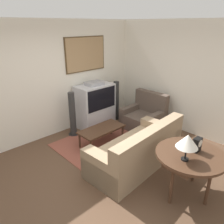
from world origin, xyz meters
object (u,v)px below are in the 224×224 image
at_px(table_lamp, 187,141).
at_px(mantel_clock, 197,145).
at_px(couch, 138,151).
at_px(speaker_tower_right, 116,101).
at_px(console_table, 190,157).
at_px(speaker_tower_left, 72,115).
at_px(armchair, 144,117).
at_px(tv, 95,105).
at_px(coffee_table, 102,130).

height_order(table_lamp, mantel_clock, table_lamp).
height_order(couch, mantel_clock, mantel_clock).
height_order(couch, speaker_tower_right, speaker_tower_right).
bearing_deg(console_table, speaker_tower_right, 65.84).
height_order(console_table, speaker_tower_left, speaker_tower_left).
height_order(table_lamp, speaker_tower_left, table_lamp).
distance_m(armchair, console_table, 2.48).
bearing_deg(console_table, couch, 89.51).
relative_size(tv, speaker_tower_left, 1.11).
relative_size(tv, table_lamp, 2.96).
bearing_deg(tv, console_table, -101.02).
height_order(console_table, speaker_tower_right, speaker_tower_right).
distance_m(tv, mantel_clock, 3.08).
xyz_separation_m(couch, coffee_table, (0.04, 1.09, 0.04)).
distance_m(armchair, mantel_clock, 2.46).
bearing_deg(coffee_table, couch, -92.17).
distance_m(armchair, speaker_tower_left, 1.87).
bearing_deg(speaker_tower_right, coffee_table, -146.90).
distance_m(couch, table_lamp, 1.32).
bearing_deg(console_table, table_lamp, -176.03).
height_order(tv, speaker_tower_right, tv).
bearing_deg(table_lamp, speaker_tower_right, 62.58).
bearing_deg(coffee_table, mantel_clock, -88.00).
xyz_separation_m(console_table, table_lamp, (-0.22, -0.02, 0.38)).
bearing_deg(speaker_tower_right, table_lamp, -117.42).
xyz_separation_m(tv, couch, (-0.58, -1.97, -0.27)).
bearing_deg(table_lamp, armchair, 50.98).
bearing_deg(armchair, tv, -141.65).
relative_size(mantel_clock, speaker_tower_left, 0.21).
distance_m(coffee_table, speaker_tower_right, 1.54).
height_order(coffee_table, mantel_clock, mantel_clock).
height_order(couch, coffee_table, couch).
relative_size(table_lamp, mantel_clock, 1.83).
height_order(armchair, speaker_tower_left, speaker_tower_left).
distance_m(couch, console_table, 1.11).
relative_size(console_table, mantel_clock, 4.69).
bearing_deg(couch, tv, -109.72).
relative_size(tv, console_table, 1.15).
bearing_deg(mantel_clock, speaker_tower_right, 68.00).
bearing_deg(mantel_clock, couch, 96.29).
bearing_deg(table_lamp, couch, 77.96).
xyz_separation_m(armchair, mantel_clock, (-1.29, -2.02, 0.57)).
height_order(armchair, table_lamp, table_lamp).
bearing_deg(speaker_tower_left, table_lamp, -91.09).
height_order(armchair, mantel_clock, mantel_clock).
bearing_deg(table_lamp, coffee_table, 82.92).
bearing_deg(mantel_clock, tv, 81.35).
bearing_deg(tv, coffee_table, -121.42).
xyz_separation_m(console_table, speaker_tower_left, (-0.16, 2.97, -0.16)).
distance_m(coffee_table, table_lamp, 2.28).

